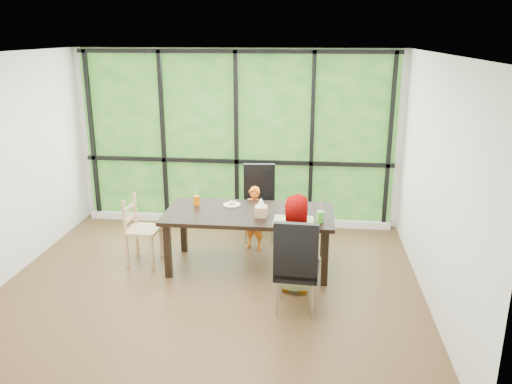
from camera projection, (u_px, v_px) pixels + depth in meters
The scene contains 22 objects.
ground at pixel (211, 286), 6.18m from camera, with size 5.00×5.00×0.00m, color black.
back_wall at pixel (237, 138), 7.91m from camera, with size 5.00×5.00×0.00m, color silver.
foliage_backdrop at pixel (237, 139), 7.89m from camera, with size 4.80×0.02×2.65m, color #1A4E19.
window_mullions at pixel (236, 139), 7.85m from camera, with size 4.80×0.06×2.65m, color black, non-canonical shape.
window_sill at pixel (237, 220), 8.20m from camera, with size 4.80×0.12×0.10m, color silver.
dining_table at pixel (249, 240), 6.57m from camera, with size 2.12×1.00×0.75m, color black.
chair_window_leather at pixel (259, 203), 7.46m from camera, with size 0.46×0.46×1.08m, color black.
chair_interior_leather at pixel (297, 264), 5.50m from camera, with size 0.46×0.46×1.08m, color black.
chair_end_beech at pixel (143, 230), 6.70m from camera, with size 0.42×0.40×0.90m, color #A4815A.
child_toddler at pixel (254, 218), 7.12m from camera, with size 0.33×0.22×0.90m, color orange.
child_older at pixel (297, 244), 5.91m from camera, with size 0.57×0.37×1.17m, color slate.
placemat at pixel (294, 220), 6.17m from camera, with size 0.48×0.35×0.01m, color tan.
plate_far at pixel (232, 205), 6.72m from camera, with size 0.22×0.22×0.01m, color white.
plate_near at pixel (294, 219), 6.19m from camera, with size 0.25×0.25×0.02m, color white.
orange_cup at pixel (197, 200), 6.71m from camera, with size 0.08×0.08×0.12m, color #F36A01.
green_cup at pixel (320, 217), 6.10m from camera, with size 0.09×0.09×0.14m, color green.
tissue_box at pixel (261, 212), 6.29m from camera, with size 0.15×0.15×0.13m, color tan.
crepe_rolls_far at pixel (232, 203), 6.71m from camera, with size 0.10×0.12×0.04m, color tan, non-canonical shape.
crepe_rolls_near at pixel (294, 217), 6.18m from camera, with size 0.15×0.12×0.04m, color tan, non-canonical shape.
straw_white at pixel (196, 193), 6.68m from camera, with size 0.01×0.01×0.20m, color white.
straw_pink at pixel (320, 208), 6.07m from camera, with size 0.01×0.01×0.20m, color pink.
tissue at pixel (261, 202), 6.26m from camera, with size 0.12×0.12×0.11m, color white.
Camera 1 is at (1.15, -5.47, 2.91)m, focal length 36.05 mm.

